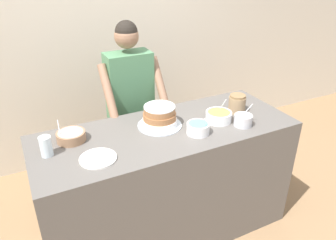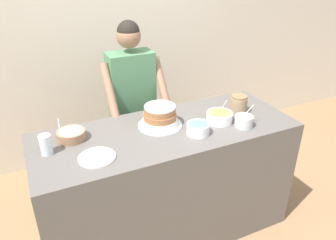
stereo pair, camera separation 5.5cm
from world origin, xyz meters
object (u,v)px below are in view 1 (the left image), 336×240
(person_baker, at_px, (130,97))
(frosting_bowl_olive, at_px, (219,116))
(frosting_bowl_pink, at_px, (71,136))
(frosting_bowl_blue, at_px, (198,128))
(stoneware_jar, at_px, (237,103))
(cake, at_px, (160,117))
(ceramic_plate, at_px, (98,158))
(drinking_glass, at_px, (46,146))
(frosting_bowl_white, at_px, (243,120))

(person_baker, xyz_separation_m, frosting_bowl_olive, (0.45, -0.67, 0.02))
(person_baker, relative_size, frosting_bowl_pink, 8.37)
(frosting_bowl_blue, xyz_separation_m, stoneware_jar, (0.46, 0.16, 0.03))
(cake, relative_size, ceramic_plate, 1.40)
(cake, distance_m, ceramic_plate, 0.58)
(frosting_bowl_pink, relative_size, drinking_glass, 1.47)
(ceramic_plate, bearing_deg, cake, 22.94)
(frosting_bowl_pink, distance_m, ceramic_plate, 0.32)
(frosting_bowl_white, distance_m, ceramic_plate, 1.08)
(person_baker, bearing_deg, frosting_bowl_blue, -73.94)
(frosting_bowl_white, bearing_deg, drinking_glass, 170.36)
(person_baker, xyz_separation_m, drinking_glass, (-0.77, -0.58, 0.04))
(person_baker, distance_m, drinking_glass, 0.97)
(stoneware_jar, bearing_deg, frosting_bowl_olive, -161.89)
(frosting_bowl_white, bearing_deg, ceramic_plate, 177.65)
(frosting_bowl_olive, height_order, ceramic_plate, frosting_bowl_olive)
(frosting_bowl_pink, height_order, ceramic_plate, frosting_bowl_pink)
(frosting_bowl_white, bearing_deg, frosting_bowl_olive, 131.16)
(person_baker, xyz_separation_m, frosting_bowl_pink, (-0.60, -0.46, 0.01))
(stoneware_jar, bearing_deg, frosting_bowl_blue, -160.31)
(person_baker, distance_m, stoneware_jar, 0.90)
(frosting_bowl_olive, height_order, drinking_glass, frosting_bowl_olive)
(person_baker, xyz_separation_m, stoneware_jar, (0.68, -0.59, 0.04))
(ceramic_plate, xyz_separation_m, stoneware_jar, (1.18, 0.17, 0.06))
(frosting_bowl_olive, bearing_deg, person_baker, 124.25)
(person_baker, height_order, frosting_bowl_olive, person_baker)
(frosting_bowl_pink, xyz_separation_m, drinking_glass, (-0.17, -0.12, 0.03))
(frosting_bowl_pink, bearing_deg, frosting_bowl_olive, -11.11)
(frosting_bowl_pink, height_order, frosting_bowl_blue, frosting_bowl_pink)
(ceramic_plate, bearing_deg, person_baker, 56.59)
(frosting_bowl_white, height_order, ceramic_plate, frosting_bowl_white)
(ceramic_plate, bearing_deg, stoneware_jar, 8.05)
(frosting_bowl_pink, height_order, stoneware_jar, frosting_bowl_pink)
(person_baker, distance_m, frosting_bowl_white, 0.99)
(frosting_bowl_olive, xyz_separation_m, frosting_bowl_pink, (-1.05, 0.21, -0.01))
(cake, height_order, stoneware_jar, cake)
(cake, relative_size, frosting_bowl_blue, 2.02)
(frosting_bowl_pink, bearing_deg, frosting_bowl_blue, -20.03)
(person_baker, relative_size, stoneware_jar, 11.39)
(person_baker, xyz_separation_m, frosting_bowl_white, (0.57, -0.80, 0.02))
(drinking_glass, xyz_separation_m, stoneware_jar, (1.45, -0.02, 0.00))
(cake, xyz_separation_m, frosting_bowl_blue, (0.19, -0.22, -0.03))
(cake, bearing_deg, frosting_bowl_blue, -48.65)
(frosting_bowl_blue, bearing_deg, stoneware_jar, 19.69)
(frosting_bowl_pink, relative_size, stoneware_jar, 1.36)
(frosting_bowl_white, xyz_separation_m, ceramic_plate, (-1.08, 0.04, -0.04))
(frosting_bowl_olive, distance_m, frosting_bowl_blue, 0.25)
(person_baker, xyz_separation_m, cake, (0.02, -0.54, 0.05))
(cake, distance_m, drinking_glass, 0.80)
(frosting_bowl_pink, distance_m, drinking_glass, 0.21)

